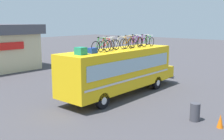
% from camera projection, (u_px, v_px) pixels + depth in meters
% --- Properties ---
extents(ground_plane, '(120.00, 120.00, 0.00)m').
position_uv_depth(ground_plane, '(119.00, 95.00, 18.31)').
color(ground_plane, '#423F44').
extents(bus, '(10.44, 2.54, 3.15)m').
position_uv_depth(bus, '(121.00, 69.00, 18.13)').
color(bus, yellow).
rests_on(bus, ground).
extents(luggage_bag_1, '(0.51, 0.56, 0.42)m').
position_uv_depth(luggage_bag_1, '(81.00, 51.00, 14.83)').
color(luggage_bag_1, '#1E7F66').
rests_on(luggage_bag_1, bus).
extents(luggage_bag_2, '(0.49, 0.41, 0.32)m').
position_uv_depth(luggage_bag_2, '(92.00, 51.00, 15.54)').
color(luggage_bag_2, '#193899').
rests_on(luggage_bag_2, bus).
extents(rooftop_bicycle_1, '(1.74, 0.44, 0.95)m').
position_uv_depth(rooftop_bicycle_1, '(102.00, 46.00, 15.87)').
color(rooftop_bicycle_1, black).
rests_on(rooftop_bicycle_1, bus).
extents(rooftop_bicycle_2, '(1.62, 0.44, 0.86)m').
position_uv_depth(rooftop_bicycle_2, '(106.00, 45.00, 16.59)').
color(rooftop_bicycle_2, black).
rests_on(rooftop_bicycle_2, bus).
extents(rooftop_bicycle_3, '(1.68, 0.44, 0.88)m').
position_uv_depth(rooftop_bicycle_3, '(109.00, 44.00, 17.45)').
color(rooftop_bicycle_3, black).
rests_on(rooftop_bicycle_3, bus).
extents(rooftop_bicycle_4, '(1.69, 0.44, 0.91)m').
position_uv_depth(rooftop_bicycle_4, '(121.00, 44.00, 17.64)').
color(rooftop_bicycle_4, black).
rests_on(rooftop_bicycle_4, bus).
extents(rooftop_bicycle_5, '(1.78, 0.44, 0.94)m').
position_uv_depth(rooftop_bicycle_5, '(128.00, 43.00, 18.20)').
color(rooftop_bicycle_5, black).
rests_on(rooftop_bicycle_5, bus).
extents(rooftop_bicycle_6, '(1.70, 0.44, 0.90)m').
position_uv_depth(rooftop_bicycle_6, '(136.00, 43.00, 18.65)').
color(rooftop_bicycle_6, black).
rests_on(rooftop_bicycle_6, bus).
extents(rooftop_bicycle_7, '(1.76, 0.44, 0.92)m').
position_uv_depth(rooftop_bicycle_7, '(135.00, 41.00, 19.49)').
color(rooftop_bicycle_7, black).
rests_on(rooftop_bicycle_7, bus).
extents(rooftop_bicycle_8, '(1.63, 0.44, 0.87)m').
position_uv_depth(rooftop_bicycle_8, '(148.00, 42.00, 19.60)').
color(rooftop_bicycle_8, black).
rests_on(rooftop_bicycle_8, bus).
extents(rooftop_bicycle_9, '(1.67, 0.44, 0.87)m').
position_uv_depth(rooftop_bicycle_9, '(144.00, 41.00, 20.62)').
color(rooftop_bicycle_9, black).
rests_on(rooftop_bicycle_9, bus).
extents(trash_bin, '(0.50, 0.50, 0.93)m').
position_uv_depth(trash_bin, '(195.00, 112.00, 13.48)').
color(trash_bin, '#3F3F47').
rests_on(trash_bin, ground).
extents(traffic_cone, '(0.30, 0.30, 0.67)m').
position_uv_depth(traffic_cone, '(220.00, 121.00, 12.61)').
color(traffic_cone, orange).
rests_on(traffic_cone, ground).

